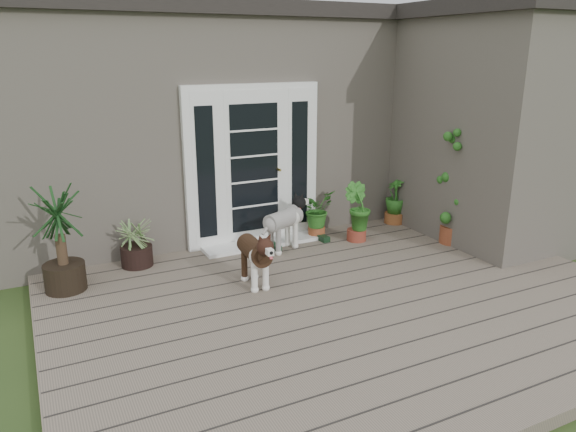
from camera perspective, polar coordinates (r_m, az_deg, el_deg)
name	(u,v)px	position (r m, az deg, el deg)	size (l,w,h in m)	color
deck	(352,304)	(5.94, 6.76, -9.22)	(6.20, 4.60, 0.12)	#6B5B4C
house_main	(216,121)	(9.25, -7.59, 9.87)	(7.40, 4.00, 3.10)	#665E54
roof_main	(212,16)	(9.19, -8.01, 20.13)	(7.60, 4.20, 0.20)	#2D2826
house_wing	(488,135)	(8.15, 20.29, 8.03)	(1.60, 2.40, 3.10)	#665E54
roof_wing	(501,9)	(8.09, 21.54, 19.63)	(1.80, 2.60, 0.20)	#2D2826
door_unit	(253,165)	(7.34, -3.67, 5.34)	(1.90, 0.14, 2.15)	white
door_step	(260,243)	(7.45, -2.92, -2.88)	(1.60, 0.40, 0.05)	white
brindle_dog	(255,260)	(6.10, -3.54, -4.62)	(0.32, 0.74, 0.62)	#3F2717
white_dog	(283,228)	(7.16, -0.49, -1.24)	(0.32, 0.75, 0.63)	beige
spider_plant	(135,239)	(6.89, -15.75, -2.38)	(0.64, 0.64, 0.69)	#7C985D
yucca	(60,238)	(6.37, -22.86, -2.14)	(0.85, 0.85, 1.22)	black
herb_a	(317,217)	(7.67, 3.05, -0.09)	(0.48, 0.48, 0.61)	#1E4D16
herb_b	(357,220)	(7.60, 7.27, -0.39)	(0.40, 0.40, 0.60)	#1A5D1E
herb_c	(395,205)	(8.48, 11.18, 1.15)	(0.37, 0.37, 0.57)	#1C5317
sapling	(457,181)	(7.63, 17.31, 3.52)	(0.52, 0.52, 1.75)	#1B5E1B
clog_left	(274,246)	(7.30, -1.48, -3.12)	(0.14, 0.29, 0.09)	#16391E
clog_right	(322,237)	(7.64, 3.56, -2.19)	(0.15, 0.32, 0.10)	black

